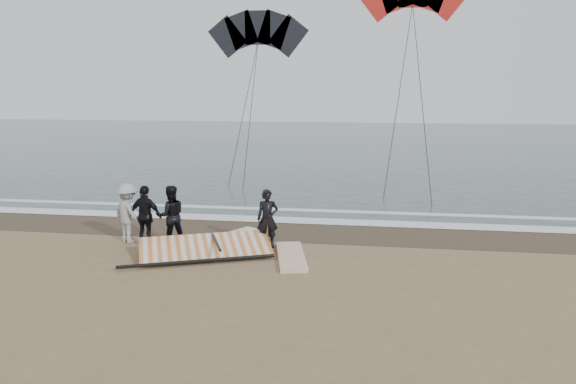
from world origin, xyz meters
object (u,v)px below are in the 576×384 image
(board_white, at_px, (291,256))
(man_main, at_px, (268,219))
(sail_rig, at_px, (205,248))
(board_cream, at_px, (228,237))

(board_white, bearing_deg, man_main, 118.84)
(board_white, bearing_deg, sail_rig, 169.68)
(man_main, relative_size, board_white, 0.67)
(board_cream, height_order, sail_rig, sail_rig)
(man_main, bearing_deg, board_cream, 139.06)
(man_main, bearing_deg, sail_rig, -160.06)
(man_main, relative_size, board_cream, 0.71)
(sail_rig, bearing_deg, board_white, 1.94)
(man_main, distance_m, sail_rig, 2.04)
(board_cream, distance_m, sail_rig, 1.81)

